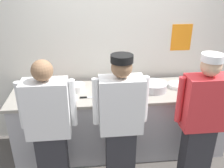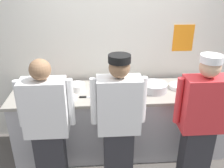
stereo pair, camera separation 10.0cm
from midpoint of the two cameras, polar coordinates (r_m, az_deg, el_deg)
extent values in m
plane|color=#514C47|center=(3.44, 3.48, -18.82)|extent=(9.00, 9.00, 0.00)
cube|color=silver|center=(3.57, 2.21, 7.25)|extent=(4.52, 0.10, 2.61)
cube|color=orange|center=(3.67, 17.09, 10.24)|extent=(0.29, 0.01, 0.38)
cube|color=#B2B2B7|center=(3.47, 2.85, -8.90)|extent=(2.82, 0.70, 0.90)
cube|color=gray|center=(3.24, 3.02, -1.95)|extent=(2.88, 0.76, 0.04)
cube|color=#2D2D33|center=(3.01, -12.91, -17.11)|extent=(0.33, 0.20, 0.78)
cube|color=white|center=(2.60, -14.34, -5.41)|extent=(0.46, 0.24, 0.62)
cylinder|color=white|center=(2.68, -19.82, -4.44)|extent=(0.07, 0.07, 0.53)
cylinder|color=white|center=(2.59, -8.51, -4.28)|extent=(0.07, 0.07, 0.53)
sphere|color=#8C6647|center=(2.43, -15.37, 3.27)|extent=(0.21, 0.21, 0.21)
cube|color=#2D2D33|center=(2.97, 2.45, -16.90)|extent=(0.33, 0.20, 0.79)
cube|color=white|center=(2.56, 2.73, -4.99)|extent=(0.46, 0.24, 0.62)
cylinder|color=white|center=(2.57, -3.24, -4.15)|extent=(0.07, 0.07, 0.53)
cylinder|color=white|center=(2.62, 8.40, -3.73)|extent=(0.07, 0.07, 0.53)
sphere|color=#8C6647|center=(2.38, 2.93, 3.89)|extent=(0.21, 0.21, 0.21)
cylinder|color=black|center=(2.35, 2.98, 5.95)|extent=(0.22, 0.22, 0.07)
cube|color=#2D2D33|center=(3.16, 19.60, -15.66)|extent=(0.33, 0.20, 0.78)
cube|color=red|center=(2.78, 21.61, -4.48)|extent=(0.46, 0.24, 0.62)
cylinder|color=red|center=(2.70, 16.31, -3.82)|extent=(0.07, 0.07, 0.53)
sphere|color=tan|center=(2.62, 23.01, 3.61)|extent=(0.21, 0.21, 0.21)
cylinder|color=white|center=(2.59, 23.34, 5.47)|extent=(0.22, 0.22, 0.07)
cylinder|color=white|center=(3.26, -7.32, -1.40)|extent=(0.22, 0.22, 0.01)
cylinder|color=white|center=(3.26, -7.33, -1.21)|extent=(0.22, 0.22, 0.01)
cylinder|color=white|center=(3.25, -7.34, -1.01)|extent=(0.22, 0.22, 0.01)
cylinder|color=white|center=(3.25, -7.35, -0.82)|extent=(0.22, 0.22, 0.01)
cylinder|color=white|center=(3.24, -7.36, -0.63)|extent=(0.22, 0.22, 0.01)
cylinder|color=white|center=(3.24, -7.37, -0.44)|extent=(0.22, 0.22, 0.01)
cylinder|color=white|center=(3.23, -7.38, -0.25)|extent=(0.22, 0.22, 0.01)
cylinder|color=white|center=(3.23, -7.40, -0.05)|extent=(0.22, 0.22, 0.01)
cylinder|color=white|center=(3.44, 15.95, -0.78)|extent=(0.25, 0.25, 0.01)
cylinder|color=white|center=(3.44, 15.97, -0.60)|extent=(0.25, 0.25, 0.01)
cylinder|color=white|center=(3.43, 15.99, -0.41)|extent=(0.25, 0.25, 0.01)
cylinder|color=white|center=(3.43, 16.02, -0.23)|extent=(0.25, 0.25, 0.01)
cylinder|color=#B7BABF|center=(3.26, 10.73, -0.73)|extent=(0.34, 0.34, 0.11)
cube|color=#B7BABF|center=(3.25, 1.02, -1.18)|extent=(0.48, 0.40, 0.02)
cylinder|color=red|center=(3.27, -14.29, -0.51)|extent=(0.06, 0.06, 0.16)
cone|color=red|center=(3.23, -14.46, 1.04)|extent=(0.05, 0.05, 0.04)
cylinder|color=red|center=(3.42, 24.19, -0.67)|extent=(0.05, 0.05, 0.18)
cone|color=red|center=(3.38, 24.50, 0.97)|extent=(0.04, 0.04, 0.04)
cylinder|color=red|center=(3.33, -11.89, 0.00)|extent=(0.06, 0.06, 0.14)
cone|color=red|center=(3.29, -12.03, 1.41)|extent=(0.05, 0.05, 0.04)
cylinder|color=white|center=(3.05, -8.21, -3.07)|extent=(0.11, 0.11, 0.04)
cylinder|color=red|center=(3.05, -8.23, -2.82)|extent=(0.09, 0.09, 0.01)
cylinder|color=white|center=(3.19, 6.08, -1.70)|extent=(0.10, 0.10, 0.04)
cylinder|color=orange|center=(3.18, 6.09, -1.44)|extent=(0.08, 0.08, 0.01)
cube|color=#B7BABF|center=(3.07, -3.37, -3.04)|extent=(0.19, 0.03, 0.01)
cube|color=black|center=(3.07, -5.89, -3.04)|extent=(0.09, 0.03, 0.02)
camera|label=1|loc=(0.05, -89.11, 0.40)|focal=39.08mm
camera|label=2|loc=(0.05, 90.89, -0.40)|focal=39.08mm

